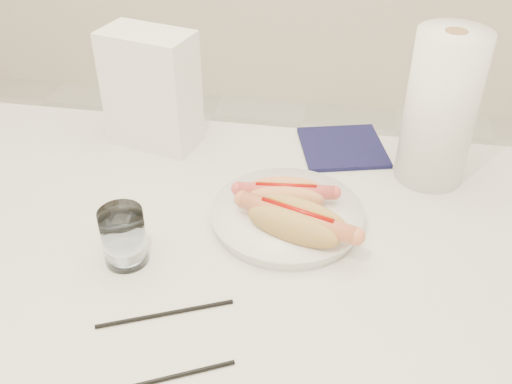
% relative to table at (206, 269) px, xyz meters
% --- Properties ---
extents(table, '(1.20, 0.80, 0.75)m').
position_rel_table_xyz_m(table, '(0.00, 0.00, 0.00)').
color(table, silver).
rests_on(table, ground).
extents(plate, '(0.33, 0.33, 0.02)m').
position_rel_table_xyz_m(plate, '(0.13, 0.08, 0.07)').
color(plate, white).
rests_on(plate, table).
extents(hotdog_left, '(0.16, 0.08, 0.04)m').
position_rel_table_xyz_m(hotdog_left, '(0.12, 0.10, 0.10)').
color(hotdog_left, '#F19B60').
rests_on(hotdog_left, plate).
extents(hotdog_right, '(0.20, 0.12, 0.05)m').
position_rel_table_xyz_m(hotdog_right, '(0.15, 0.02, 0.11)').
color(hotdog_right, tan).
rests_on(hotdog_right, plate).
extents(water_glass, '(0.07, 0.07, 0.09)m').
position_rel_table_xyz_m(water_glass, '(-0.11, -0.06, 0.11)').
color(water_glass, white).
rests_on(water_glass, table).
extents(chopstick_near, '(0.18, 0.09, 0.01)m').
position_rel_table_xyz_m(chopstick_near, '(-0.01, -0.16, 0.06)').
color(chopstick_near, black).
rests_on(chopstick_near, table).
extents(chopstick_far, '(0.17, 0.09, 0.01)m').
position_rel_table_xyz_m(chopstick_far, '(0.01, -0.27, 0.06)').
color(chopstick_far, black).
rests_on(chopstick_far, table).
extents(napkin_box, '(0.19, 0.14, 0.23)m').
position_rel_table_xyz_m(napkin_box, '(-0.18, 0.30, 0.18)').
color(napkin_box, white).
rests_on(napkin_box, table).
extents(navy_napkin, '(0.20, 0.20, 0.01)m').
position_rel_table_xyz_m(navy_napkin, '(0.21, 0.33, 0.06)').
color(navy_napkin, '#111137').
rests_on(navy_napkin, table).
extents(paper_towel_roll, '(0.15, 0.15, 0.28)m').
position_rel_table_xyz_m(paper_towel_roll, '(0.37, 0.26, 0.20)').
color(paper_towel_roll, white).
rests_on(paper_towel_roll, table).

